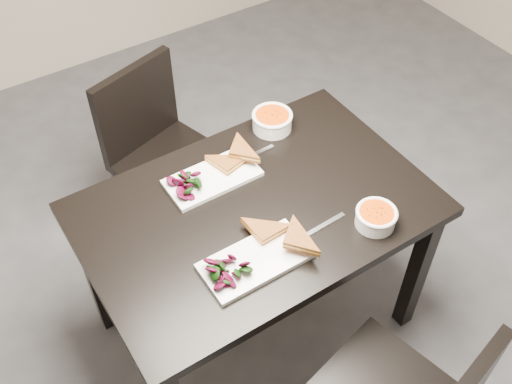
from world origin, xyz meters
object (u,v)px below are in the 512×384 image
chair_far (159,146)px  soup_bowl_far (272,120)px  table (256,224)px  plate_far (212,178)px  plate_near (256,260)px  soup_bowl_near (376,217)px

chair_far → soup_bowl_far: chair_far is taller
table → plate_far: (-0.06, 0.19, 0.11)m
plate_near → soup_bowl_far: soup_bowl_far is taller
table → chair_far: bearing=93.4°
chair_far → soup_bowl_near: bearing=-88.5°
soup_bowl_far → soup_bowl_near: bearing=-88.4°
chair_far → plate_near: 0.98m
chair_far → plate_near: (-0.09, -0.93, 0.27)m
chair_far → soup_bowl_far: size_ratio=5.32×
plate_far → soup_bowl_far: soup_bowl_far is taller
table → soup_bowl_near: size_ratio=8.54×
plate_far → chair_far: bearing=88.0°
soup_bowl_near → table: bearing=135.8°
plate_near → soup_bowl_near: 0.43m
table → plate_far: plate_far is taller
chair_far → plate_near: chair_far is taller
table → soup_bowl_near: (0.29, -0.28, 0.13)m
plate_near → chair_far: bearing=84.6°
chair_far → plate_far: size_ratio=2.53×
plate_near → soup_bowl_far: (0.41, 0.51, 0.03)m
table → soup_bowl_far: 0.44m
table → soup_bowl_near: soup_bowl_near is taller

